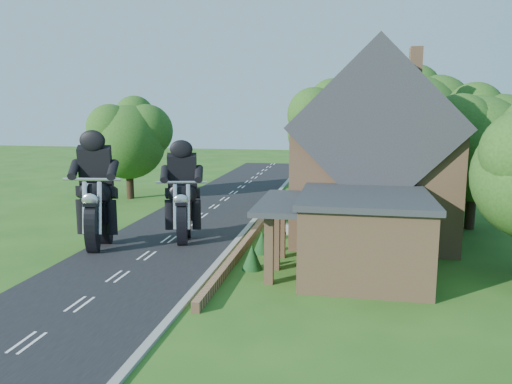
% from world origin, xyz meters
% --- Properties ---
extents(ground, '(120.00, 120.00, 0.00)m').
position_xyz_m(ground, '(0.00, 0.00, 0.00)').
color(ground, '#275417').
rests_on(ground, ground).
extents(road, '(7.00, 80.00, 0.02)m').
position_xyz_m(road, '(0.00, 0.00, 0.01)').
color(road, black).
rests_on(road, ground).
extents(kerb, '(0.30, 80.00, 0.12)m').
position_xyz_m(kerb, '(3.65, 0.00, 0.06)').
color(kerb, gray).
rests_on(kerb, ground).
extents(garden_wall, '(0.30, 22.00, 0.40)m').
position_xyz_m(garden_wall, '(4.30, 5.00, 0.20)').
color(garden_wall, '#976F4D').
rests_on(garden_wall, ground).
extents(house, '(9.54, 8.64, 10.24)m').
position_xyz_m(house, '(10.49, 6.00, 4.34)').
color(house, '#976F4D').
rests_on(house, ground).
extents(annex, '(7.05, 5.94, 3.44)m').
position_xyz_m(annex, '(9.87, -0.80, 1.77)').
color(annex, '#976F4D').
rests_on(annex, ground).
extents(tree_house_right, '(6.51, 6.00, 8.40)m').
position_xyz_m(tree_house_right, '(16.65, 8.62, 5.19)').
color(tree_house_right, black).
rests_on(tree_house_right, ground).
extents(tree_behind_house, '(7.81, 7.20, 10.08)m').
position_xyz_m(tree_behind_house, '(14.18, 16.14, 6.23)').
color(tree_behind_house, black).
rests_on(tree_behind_house, ground).
extents(tree_behind_left, '(6.94, 6.40, 9.16)m').
position_xyz_m(tree_behind_left, '(8.16, 17.13, 5.73)').
color(tree_behind_left, black).
rests_on(tree_behind_left, ground).
extents(tree_far_road, '(6.08, 5.60, 7.84)m').
position_xyz_m(tree_far_road, '(-6.86, 14.11, 4.84)').
color(tree_far_road, black).
rests_on(tree_far_road, ground).
extents(shrub_a, '(0.90, 0.90, 1.10)m').
position_xyz_m(shrub_a, '(5.30, -1.00, 0.55)').
color(shrub_a, black).
rests_on(shrub_a, ground).
extents(shrub_b, '(0.90, 0.90, 1.10)m').
position_xyz_m(shrub_b, '(5.30, 1.50, 0.55)').
color(shrub_b, black).
rests_on(shrub_b, ground).
extents(shrub_c, '(0.90, 0.90, 1.10)m').
position_xyz_m(shrub_c, '(5.30, 4.00, 0.55)').
color(shrub_c, black).
rests_on(shrub_c, ground).
extents(shrub_d, '(0.90, 0.90, 1.10)m').
position_xyz_m(shrub_d, '(5.30, 9.00, 0.55)').
color(shrub_d, black).
rests_on(shrub_d, ground).
extents(shrub_e, '(0.90, 0.90, 1.10)m').
position_xyz_m(shrub_e, '(5.30, 11.50, 0.55)').
color(shrub_e, black).
rests_on(shrub_e, ground).
extents(shrub_f, '(0.90, 0.90, 1.10)m').
position_xyz_m(shrub_f, '(5.30, 14.00, 0.55)').
color(shrub_f, black).
rests_on(shrub_f, ground).
extents(motorcycle_lead, '(0.80, 1.77, 1.60)m').
position_xyz_m(motorcycle_lead, '(0.94, 2.69, 0.80)').
color(motorcycle_lead, black).
rests_on(motorcycle_lead, ground).
extents(motorcycle_follow, '(0.71, 1.94, 1.76)m').
position_xyz_m(motorcycle_follow, '(-2.79, 0.72, 0.88)').
color(motorcycle_follow, black).
rests_on(motorcycle_follow, ground).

